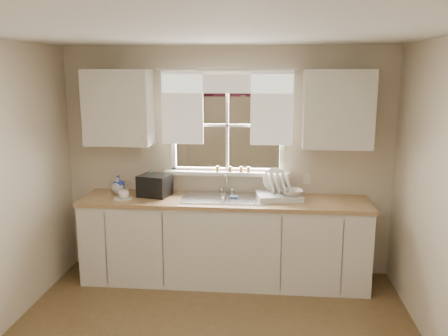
# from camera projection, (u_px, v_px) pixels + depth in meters

# --- Properties ---
(room_walls) EXTENTS (3.62, 4.02, 2.50)m
(room_walls) POSITION_uv_depth(u_px,v_px,m) (200.00, 220.00, 3.22)
(room_walls) COLOR beige
(room_walls) RESTS_ON ground
(ceiling) EXTENTS (3.60, 4.00, 0.02)m
(ceiling) POSITION_uv_depth(u_px,v_px,m) (199.00, 28.00, 3.03)
(ceiling) COLOR silver
(ceiling) RESTS_ON room_walls
(window) EXTENTS (1.38, 0.16, 1.06)m
(window) POSITION_uv_depth(u_px,v_px,m) (227.00, 141.00, 5.18)
(window) COLOR white
(window) RESTS_ON room_walls
(curtains) EXTENTS (1.50, 0.03, 0.81)m
(curtains) POSITION_uv_depth(u_px,v_px,m) (227.00, 100.00, 5.04)
(curtains) COLOR white
(curtains) RESTS_ON room_walls
(base_cabinets) EXTENTS (3.00, 0.62, 0.87)m
(base_cabinets) POSITION_uv_depth(u_px,v_px,m) (224.00, 242.00, 5.08)
(base_cabinets) COLOR silver
(base_cabinets) RESTS_ON ground
(countertop) EXTENTS (3.04, 0.65, 0.04)m
(countertop) POSITION_uv_depth(u_px,v_px,m) (224.00, 201.00, 4.99)
(countertop) COLOR #A98254
(countertop) RESTS_ON base_cabinets
(upper_cabinet_left) EXTENTS (0.70, 0.33, 0.80)m
(upper_cabinet_left) POSITION_uv_depth(u_px,v_px,m) (118.00, 108.00, 5.05)
(upper_cabinet_left) COLOR silver
(upper_cabinet_left) RESTS_ON room_walls
(upper_cabinet_right) EXTENTS (0.70, 0.33, 0.80)m
(upper_cabinet_right) POSITION_uv_depth(u_px,v_px,m) (338.00, 109.00, 4.83)
(upper_cabinet_right) COLOR silver
(upper_cabinet_right) RESTS_ON room_walls
(wall_outlet) EXTENTS (0.08, 0.01, 0.12)m
(wall_outlet) POSITION_uv_depth(u_px,v_px,m) (307.00, 179.00, 5.17)
(wall_outlet) COLOR beige
(wall_outlet) RESTS_ON room_walls
(sill_jars) EXTENTS (0.38, 0.04, 0.06)m
(sill_jars) POSITION_uv_depth(u_px,v_px,m) (234.00, 169.00, 5.18)
(sill_jars) COLOR brown
(sill_jars) RESTS_ON window
(backyard) EXTENTS (20.00, 10.00, 6.13)m
(backyard) POSITION_uv_depth(u_px,v_px,m) (277.00, 17.00, 10.99)
(backyard) COLOR #335421
(backyard) RESTS_ON ground
(sink) EXTENTS (0.88, 0.52, 0.40)m
(sink) POSITION_uv_depth(u_px,v_px,m) (225.00, 205.00, 5.03)
(sink) COLOR #B7B7BC
(sink) RESTS_ON countertop
(dish_rack) EXTENTS (0.51, 0.41, 0.31)m
(dish_rack) POSITION_uv_depth(u_px,v_px,m) (279.00, 192.00, 4.98)
(dish_rack) COLOR silver
(dish_rack) RESTS_ON countertop
(bowl) EXTENTS (0.27, 0.27, 0.06)m
(bowl) POSITION_uv_depth(u_px,v_px,m) (292.00, 192.00, 4.91)
(bowl) COLOR silver
(bowl) RESTS_ON dish_rack
(soap_bottle_a) EXTENTS (0.11, 0.11, 0.26)m
(soap_bottle_a) POSITION_uv_depth(u_px,v_px,m) (150.00, 181.00, 5.22)
(soap_bottle_a) COLOR green
(soap_bottle_a) RESTS_ON countertop
(soap_bottle_b) EXTENTS (0.11, 0.11, 0.20)m
(soap_bottle_b) POSITION_uv_depth(u_px,v_px,m) (119.00, 184.00, 5.21)
(soap_bottle_b) COLOR blue
(soap_bottle_b) RESTS_ON countertop
(soap_bottle_c) EXTENTS (0.15, 0.15, 0.18)m
(soap_bottle_c) POSITION_uv_depth(u_px,v_px,m) (117.00, 186.00, 5.20)
(soap_bottle_c) COLOR beige
(soap_bottle_c) RESTS_ON countertop
(saucer) EXTENTS (0.19, 0.19, 0.01)m
(saucer) POSITION_uv_depth(u_px,v_px,m) (123.00, 199.00, 4.98)
(saucer) COLOR silver
(saucer) RESTS_ON countertop
(cup) EXTENTS (0.13, 0.13, 0.09)m
(cup) POSITION_uv_depth(u_px,v_px,m) (124.00, 195.00, 4.99)
(cup) COLOR white
(cup) RESTS_ON countertop
(black_appliance) EXTENTS (0.37, 0.34, 0.23)m
(black_appliance) POSITION_uv_depth(u_px,v_px,m) (155.00, 185.00, 5.10)
(black_appliance) COLOR black
(black_appliance) RESTS_ON countertop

